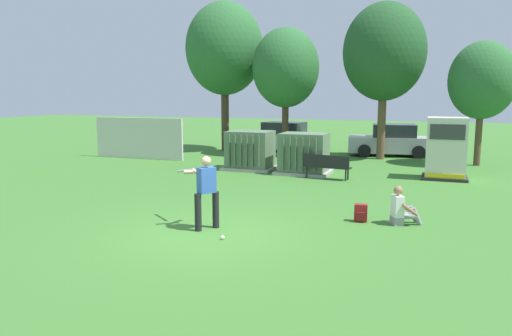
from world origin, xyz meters
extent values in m
plane|color=#3D752D|center=(0.00, 0.00, 0.00)|extent=(96.00, 96.00, 0.00)
cube|color=beige|center=(-8.67, 10.50, 1.00)|extent=(4.80, 0.12, 2.00)
cube|color=#9E9B93|center=(-2.34, 9.15, 0.06)|extent=(2.10, 1.70, 0.12)
cube|color=#607A5B|center=(-2.34, 9.15, 0.87)|extent=(1.80, 1.40, 1.50)
cube|color=#52684E|center=(-2.98, 8.39, 0.87)|extent=(0.06, 0.12, 1.27)
cube|color=#52684E|center=(-2.72, 8.39, 0.87)|extent=(0.06, 0.12, 1.27)
cube|color=#52684E|center=(-2.47, 8.39, 0.87)|extent=(0.06, 0.12, 1.27)
cube|color=#52684E|center=(-2.21, 8.39, 0.87)|extent=(0.06, 0.12, 1.27)
cube|color=#52684E|center=(-1.96, 8.39, 0.87)|extent=(0.06, 0.12, 1.27)
cube|color=#52684E|center=(-1.70, 8.39, 0.87)|extent=(0.06, 0.12, 1.27)
cube|color=#9E9B93|center=(0.06, 8.84, 0.06)|extent=(2.10, 1.70, 0.12)
cube|color=#607A5B|center=(0.06, 8.84, 0.87)|extent=(1.80, 1.40, 1.50)
cube|color=#52684E|center=(-0.58, 8.08, 0.87)|extent=(0.06, 0.12, 1.27)
cube|color=#52684E|center=(-0.33, 8.08, 0.87)|extent=(0.06, 0.12, 1.27)
cube|color=#52684E|center=(-0.07, 8.08, 0.87)|extent=(0.06, 0.12, 1.27)
cube|color=#52684E|center=(0.18, 8.08, 0.87)|extent=(0.06, 0.12, 1.27)
cube|color=#52684E|center=(0.44, 8.08, 0.87)|extent=(0.06, 0.12, 1.27)
cube|color=#52684E|center=(0.69, 8.08, 0.87)|extent=(0.06, 0.12, 1.27)
cube|color=#262626|center=(5.32, 9.50, 0.05)|extent=(1.60, 1.40, 0.10)
cube|color=beige|center=(5.32, 9.50, 1.20)|extent=(1.40, 1.20, 2.20)
cube|color=#383838|center=(5.32, 8.88, 1.81)|extent=(1.19, 0.04, 0.55)
cube|color=yellow|center=(5.32, 8.88, 0.20)|extent=(1.33, 0.04, 0.16)
cube|color=black|center=(1.17, 8.00, 0.45)|extent=(1.84, 0.64, 0.05)
cube|color=black|center=(1.15, 7.82, 0.70)|extent=(1.79, 0.28, 0.44)
cylinder|color=black|center=(0.43, 8.24, 0.21)|extent=(0.06, 0.06, 0.42)
cylinder|color=black|center=(1.95, 8.04, 0.21)|extent=(0.06, 0.06, 0.42)
cylinder|color=black|center=(0.39, 7.96, 0.21)|extent=(0.06, 0.06, 0.42)
cylinder|color=black|center=(1.91, 7.76, 0.21)|extent=(0.06, 0.06, 0.42)
cylinder|color=black|center=(-0.25, 0.08, 0.44)|extent=(0.16, 0.16, 0.88)
cylinder|color=black|center=(0.03, 0.47, 0.44)|extent=(0.16, 0.16, 0.88)
cube|color=#3359B2|center=(-0.11, 0.28, 1.18)|extent=(0.42, 0.47, 0.60)
sphere|color=tan|center=(-0.11, 0.28, 1.62)|extent=(0.23, 0.23, 0.23)
cylinder|color=tan|center=(-0.47, 0.41, 1.34)|extent=(0.49, 0.39, 0.09)
cylinder|color=tan|center=(-0.37, 0.56, 1.34)|extent=(0.23, 0.55, 0.09)
cylinder|color=#B2B2B7|center=(-0.98, 0.87, 1.27)|extent=(0.74, 0.53, 0.21)
sphere|color=#B2B2B7|center=(-0.63, 0.63, 1.34)|extent=(0.08, 0.08, 0.08)
sphere|color=white|center=(0.56, -0.35, 0.04)|extent=(0.09, 0.09, 0.09)
cube|color=gray|center=(4.09, 2.24, 0.10)|extent=(0.36, 0.41, 0.20)
cube|color=white|center=(4.09, 2.24, 0.46)|extent=(0.35, 0.42, 0.52)
sphere|color=#9E7051|center=(4.09, 2.24, 0.85)|extent=(0.22, 0.22, 0.22)
cylinder|color=gray|center=(4.25, 2.42, 0.22)|extent=(0.46, 0.31, 0.13)
cylinder|color=gray|center=(4.45, 2.52, 0.23)|extent=(0.32, 0.23, 0.46)
cylinder|color=gray|center=(4.33, 2.24, 0.22)|extent=(0.46, 0.31, 0.13)
cylinder|color=gray|center=(4.54, 2.34, 0.23)|extent=(0.32, 0.23, 0.46)
cylinder|color=#9E7051|center=(4.19, 2.54, 0.42)|extent=(0.41, 0.25, 0.32)
cylinder|color=#9E7051|center=(4.38, 2.12, 0.42)|extent=(0.41, 0.25, 0.32)
cube|color=maroon|center=(3.21, 2.22, 0.22)|extent=(0.34, 0.23, 0.44)
cube|color=maroon|center=(3.22, 2.09, 0.15)|extent=(0.23, 0.08, 0.22)
cylinder|color=#4C3828|center=(-6.09, 15.18, 1.72)|extent=(0.42, 0.42, 3.44)
ellipsoid|color=#2D6633|center=(-6.09, 15.18, 5.58)|extent=(4.24, 4.24, 5.03)
cylinder|color=#4C3828|center=(-2.34, 14.30, 1.37)|extent=(0.34, 0.34, 2.75)
ellipsoid|color=#2D6633|center=(-2.34, 14.30, 4.46)|extent=(3.38, 3.38, 4.02)
cylinder|color=brown|center=(2.49, 14.37, 1.58)|extent=(0.39, 0.39, 3.16)
ellipsoid|color=#235128|center=(2.49, 14.37, 5.12)|extent=(3.88, 3.88, 4.61)
cylinder|color=brown|center=(6.74, 13.61, 1.15)|extent=(0.28, 0.28, 2.30)
ellipsoid|color=#2D6633|center=(6.74, 13.61, 3.73)|extent=(2.84, 2.84, 3.37)
cube|color=silver|center=(-2.94, 15.68, 0.58)|extent=(4.37, 2.17, 0.80)
cube|color=#262B33|center=(-2.79, 15.66, 1.30)|extent=(2.26, 1.79, 0.64)
cylinder|color=black|center=(-4.33, 14.98, 0.32)|extent=(0.66, 0.29, 0.64)
cylinder|color=black|center=(-4.14, 16.67, 0.32)|extent=(0.66, 0.29, 0.64)
cylinder|color=black|center=(-1.74, 14.68, 0.32)|extent=(0.66, 0.29, 0.64)
cylinder|color=black|center=(-1.55, 16.37, 0.32)|extent=(0.66, 0.29, 0.64)
cube|color=#B2B2B7|center=(2.84, 15.80, 0.58)|extent=(4.39, 2.24, 0.80)
cube|color=#262B33|center=(2.99, 15.82, 1.30)|extent=(2.29, 1.82, 0.64)
cylinder|color=black|center=(1.66, 14.79, 0.32)|extent=(0.66, 0.30, 0.64)
cylinder|color=black|center=(1.44, 16.47, 0.32)|extent=(0.66, 0.30, 0.64)
cylinder|color=black|center=(4.24, 15.13, 0.32)|extent=(0.66, 0.30, 0.64)
cylinder|color=black|center=(4.02, 16.81, 0.32)|extent=(0.66, 0.30, 0.64)
camera|label=1|loc=(4.76, -9.83, 3.20)|focal=34.13mm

